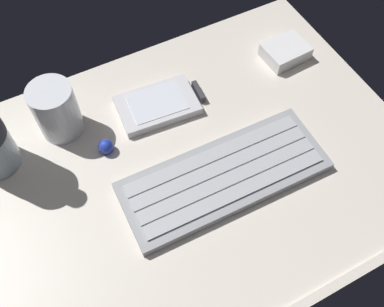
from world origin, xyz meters
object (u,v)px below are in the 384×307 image
keyboard (224,176)px  handheld_device (161,104)px  charger_block (285,52)px  juice_cup (57,112)px  trackball_mouse (106,146)px

keyboard → handheld_device: 15.74cm
handheld_device → charger_block: size_ratio=1.89×
juice_cup → keyboard: bearing=-47.8°
juice_cup → charger_block: size_ratio=1.21×
keyboard → juice_cup: size_ratio=3.44×
keyboard → trackball_mouse: trackball_mouse is taller
charger_block → juice_cup: bearing=175.0°
handheld_device → trackball_mouse: bearing=-161.1°
keyboard → handheld_device: bearing=98.2°
trackball_mouse → handheld_device: bearing=18.9°
juice_cup → charger_block: juice_cup is taller
handheld_device → charger_block: bearing=-0.1°
juice_cup → trackball_mouse: bearing=-58.1°
keyboard → trackball_mouse: 17.51cm
handheld_device → trackball_mouse: 11.16cm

